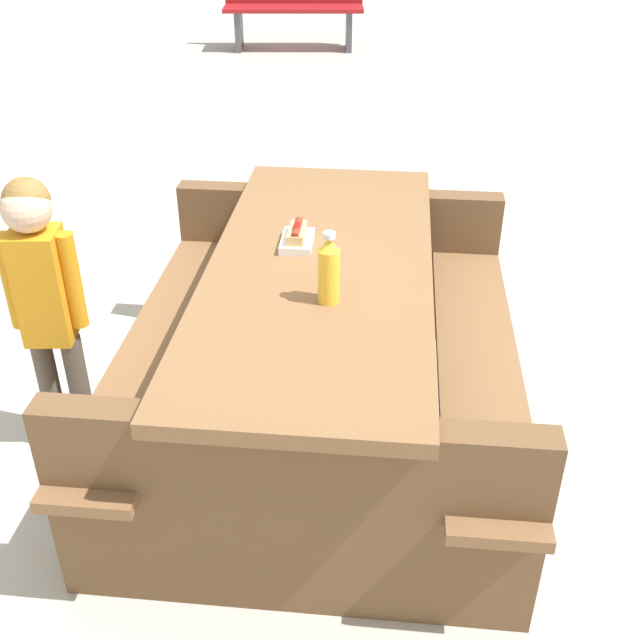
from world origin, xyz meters
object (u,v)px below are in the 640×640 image
at_px(child_in_coat, 43,287).
at_px(picnic_table, 320,339).
at_px(hotdog_tray, 297,237).
at_px(soda_bottle, 329,270).
at_px(park_bench_mid, 294,5).

bearing_deg(child_in_coat, picnic_table, -88.20).
height_order(hotdog_tray, child_in_coat, child_in_coat).
height_order(soda_bottle, hotdog_tray, soda_bottle).
height_order(picnic_table, soda_bottle, soda_bottle).
xyz_separation_m(hotdog_tray, child_in_coat, (-0.17, 0.86, -0.10)).
bearing_deg(picnic_table, park_bench_mid, 1.35).
bearing_deg(hotdog_tray, soda_bottle, -165.70).
height_order(hotdog_tray, park_bench_mid, park_bench_mid).
height_order(picnic_table, hotdog_tray, hotdog_tray).
bearing_deg(park_bench_mid, child_in_coat, 173.26).
height_order(soda_bottle, child_in_coat, child_in_coat).
distance_m(picnic_table, hotdog_tray, 0.37).
xyz_separation_m(picnic_table, soda_bottle, (-0.25, -0.02, 0.41)).
xyz_separation_m(soda_bottle, park_bench_mid, (6.87, 0.18, -0.41)).
relative_size(picnic_table, soda_bottle, 8.30).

